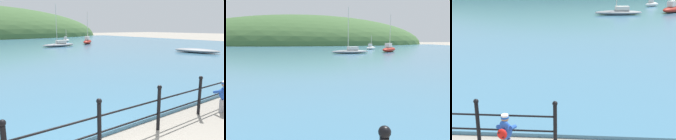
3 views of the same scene
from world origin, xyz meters
The scene contains 5 objects.
water centered at (0.00, 32.00, 0.05)m, with size 80.00×60.00×0.10m, color teal.
far_hillside centered at (0.00, 71.94, 0.00)m, with size 79.65×43.81×18.34m.
boat_far_left centered at (15.09, 29.02, 0.51)m, with size 3.45×3.84×5.08m.
boat_red_dinghy centered at (14.16, 35.32, 0.43)m, with size 2.13×1.87×2.26m.
boat_green_fishing centered at (9.21, 26.51, 0.39)m, with size 4.83×1.89×5.61m.
Camera 2 is at (4.65, -0.36, 2.01)m, focal length 35.00 mm.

